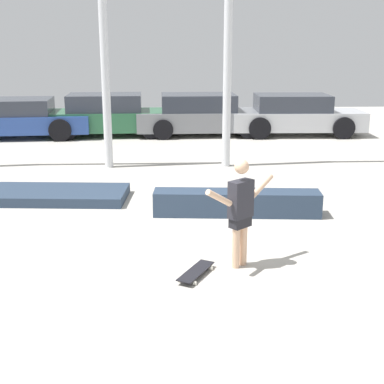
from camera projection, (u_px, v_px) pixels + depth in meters
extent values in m
plane|color=#B2ADA3|center=(168.00, 257.00, 7.68)|extent=(36.00, 36.00, 0.00)
cylinder|color=#DBAD89|center=(236.00, 243.00, 7.25)|extent=(0.11, 0.11, 0.71)
cylinder|color=#DBAD89|center=(243.00, 241.00, 7.34)|extent=(0.11, 0.11, 0.71)
cube|color=black|center=(240.00, 221.00, 7.21)|extent=(0.33, 0.31, 0.16)
cube|color=#26262D|center=(241.00, 199.00, 7.13)|extent=(0.37, 0.35, 0.51)
sphere|color=#DBAD89|center=(242.00, 167.00, 7.01)|extent=(0.20, 0.20, 0.20)
cylinder|color=#DBAD89|center=(219.00, 198.00, 6.83)|extent=(0.39, 0.35, 0.30)
cylinder|color=#DBAD89|center=(261.00, 186.00, 7.37)|extent=(0.39, 0.35, 0.30)
cube|color=black|center=(196.00, 271.00, 7.05)|extent=(0.55, 0.76, 0.01)
cylinder|color=silver|center=(197.00, 266.00, 7.33)|extent=(0.05, 0.06, 0.05)
cylinder|color=silver|center=(211.00, 268.00, 7.24)|extent=(0.05, 0.06, 0.05)
cylinder|color=silver|center=(180.00, 280.00, 6.89)|extent=(0.05, 0.06, 0.05)
cylinder|color=silver|center=(195.00, 283.00, 6.80)|extent=(0.05, 0.06, 0.05)
cube|color=#28384C|center=(237.00, 203.00, 9.51)|extent=(2.98, 0.71, 0.44)
cube|color=#28384C|center=(51.00, 195.00, 10.47)|extent=(3.02, 1.43, 0.19)
cylinder|color=silver|center=(104.00, 54.00, 12.47)|extent=(0.20, 0.20, 5.39)
cylinder|color=silver|center=(228.00, 54.00, 12.59)|extent=(0.20, 0.20, 5.39)
cube|color=#284793|center=(18.00, 123.00, 17.19)|extent=(4.71, 2.14, 0.56)
cube|color=#2D333D|center=(11.00, 107.00, 17.02)|extent=(2.64, 1.85, 0.49)
cylinder|color=black|center=(67.00, 122.00, 18.23)|extent=(0.71, 0.27, 0.69)
cylinder|color=black|center=(60.00, 130.00, 16.52)|extent=(0.71, 0.27, 0.69)
cube|color=#28603D|center=(111.00, 120.00, 17.54)|extent=(4.34, 1.82, 0.62)
cube|color=#2D333D|center=(105.00, 102.00, 17.37)|extent=(2.41, 1.61, 0.54)
cylinder|color=black|center=(151.00, 121.00, 18.47)|extent=(0.68, 0.25, 0.67)
cylinder|color=black|center=(152.00, 128.00, 16.92)|extent=(0.68, 0.25, 0.67)
cylinder|color=black|center=(73.00, 122.00, 18.26)|extent=(0.68, 0.25, 0.67)
cylinder|color=black|center=(67.00, 129.00, 16.71)|extent=(0.68, 0.25, 0.67)
cube|color=slate|center=(204.00, 120.00, 17.65)|extent=(4.40, 1.81, 0.63)
cube|color=#2D333D|center=(198.00, 102.00, 17.48)|extent=(2.43, 1.63, 0.54)
cylinder|color=black|center=(240.00, 121.00, 18.59)|extent=(0.64, 0.23, 0.64)
cylinder|color=black|center=(248.00, 129.00, 16.98)|extent=(0.64, 0.23, 0.64)
cylinder|color=black|center=(162.00, 122.00, 18.41)|extent=(0.64, 0.23, 0.64)
cylinder|color=black|center=(163.00, 130.00, 16.81)|extent=(0.64, 0.23, 0.64)
cube|color=#B7BABF|center=(296.00, 120.00, 17.64)|extent=(4.33, 1.76, 0.60)
cube|color=#2D333D|center=(292.00, 103.00, 17.48)|extent=(2.40, 1.59, 0.53)
cylinder|color=black|center=(329.00, 121.00, 18.50)|extent=(0.70, 0.23, 0.70)
cylinder|color=black|center=(343.00, 128.00, 16.92)|extent=(0.70, 0.23, 0.70)
cylinder|color=black|center=(253.00, 121.00, 18.43)|extent=(0.70, 0.23, 0.70)
cylinder|color=black|center=(260.00, 128.00, 16.86)|extent=(0.70, 0.23, 0.70)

